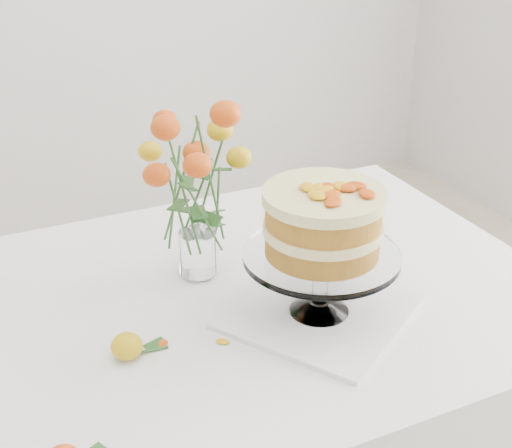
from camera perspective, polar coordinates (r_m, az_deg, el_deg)
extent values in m
cube|color=tan|center=(1.43, -4.10, -7.09)|extent=(1.40, 0.90, 0.04)
cylinder|color=tan|center=(2.16, 8.08, -6.40)|extent=(0.06, 0.06, 0.71)
cube|color=white|center=(1.42, -4.13, -6.32)|extent=(1.42, 0.92, 0.01)
cube|color=white|center=(1.85, -9.25, -1.86)|extent=(1.42, 0.01, 0.20)
cube|color=white|center=(1.81, 17.39, -3.53)|extent=(0.01, 0.92, 0.20)
cube|color=white|center=(1.38, 5.04, -7.06)|extent=(0.43, 0.43, 0.01)
cylinder|color=white|center=(1.34, 5.16, -4.48)|extent=(0.03, 0.03, 0.09)
cylinder|color=white|center=(1.32, 5.26, -2.50)|extent=(0.29, 0.29, 0.01)
cylinder|color=#AC7F27|center=(1.30, 5.31, -1.46)|extent=(0.25, 0.25, 0.04)
cylinder|color=#FAF3A1|center=(1.29, 5.36, -0.27)|extent=(0.26, 0.26, 0.02)
cylinder|color=#AC7F27|center=(1.27, 5.42, 0.94)|extent=(0.25, 0.25, 0.04)
cylinder|color=#FAF3A1|center=(1.26, 5.48, 2.22)|extent=(0.27, 0.27, 0.02)
cylinder|color=white|center=(1.51, -4.59, -3.92)|extent=(0.06, 0.06, 0.01)
cylinder|color=white|center=(1.48, -4.66, -2.26)|extent=(0.08, 0.08, 0.09)
ellipsoid|color=gold|center=(1.28, -10.30, -9.58)|extent=(0.06, 0.06, 0.05)
cylinder|color=#316227|center=(1.30, -8.50, -10.02)|extent=(0.07, 0.01, 0.01)
ellipsoid|color=#EBA40E|center=(1.31, -7.46, -9.48)|extent=(0.03, 0.02, 0.00)
ellipsoid|color=#EBA40E|center=(1.31, -2.68, -9.38)|extent=(0.03, 0.02, 0.00)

